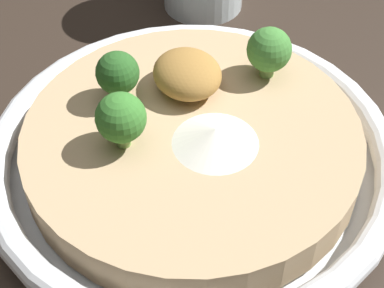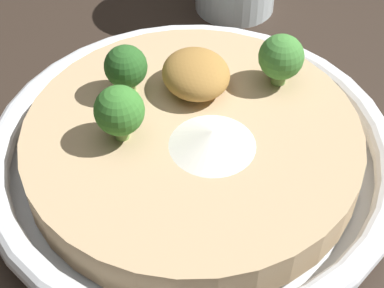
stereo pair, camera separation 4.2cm
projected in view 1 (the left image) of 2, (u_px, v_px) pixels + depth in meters
The scene contains 7 objects.
ground_plane at pixel (192, 167), 0.44m from camera, with size 6.00×6.00×0.00m, color #2D231C.
risotto_bowl at pixel (192, 149), 0.43m from camera, with size 0.30×0.30×0.04m.
cheese_sprinkle at pixel (215, 136), 0.40m from camera, with size 0.06×0.06×0.01m.
crispy_onion_garnish at pixel (187, 74), 0.43m from camera, with size 0.06×0.05×0.03m.
broccoli_back_left at pixel (269, 50), 0.44m from camera, with size 0.03×0.03×0.04m.
broccoli_front at pixel (121, 118), 0.38m from camera, with size 0.03×0.03×0.04m.
broccoli_left at pixel (118, 74), 0.42m from camera, with size 0.03×0.03×0.04m.
Camera 1 is at (0.26, -0.13, 0.33)m, focal length 55.00 mm.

